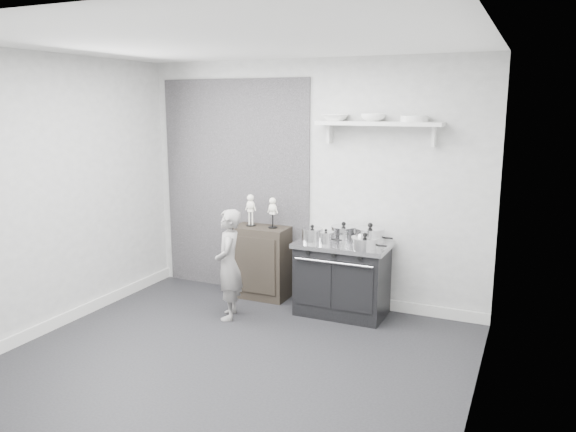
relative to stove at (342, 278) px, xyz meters
name	(u,v)px	position (x,y,z in m)	size (l,w,h in m)	color
ground	(232,361)	(-0.51, -1.48, -0.39)	(4.00, 4.00, 0.00)	black
room_shell	(228,173)	(-0.60, -1.33, 1.24)	(4.02, 3.62, 2.71)	#9F9F9D
wall_shelf	(379,125)	(0.29, 0.20, 1.61)	(1.30, 0.26, 0.24)	silver
stove	(342,278)	(0.00, 0.00, 0.00)	(0.98, 0.61, 0.78)	black
side_cabinet	(261,262)	(-1.03, 0.13, 0.02)	(0.64, 0.38, 0.84)	black
child	(229,264)	(-1.04, -0.59, 0.18)	(0.42, 0.28, 1.16)	gray
pot_front_left	(312,235)	(-0.30, -0.12, 0.47)	(0.31, 0.22, 0.19)	silver
pot_back_left	(344,233)	(-0.04, 0.13, 0.46)	(0.36, 0.27, 0.20)	silver
pot_back_right	(370,235)	(0.27, 0.09, 0.47)	(0.40, 0.31, 0.22)	silver
pot_front_right	(365,243)	(0.29, -0.17, 0.45)	(0.36, 0.28, 0.17)	silver
pot_front_center	(326,238)	(-0.14, -0.14, 0.46)	(0.26, 0.17, 0.17)	silver
skeleton_full	(251,208)	(-1.16, 0.13, 0.65)	(0.12, 0.08, 0.42)	white
skeleton_torso	(273,211)	(-0.88, 0.13, 0.64)	(0.11, 0.07, 0.40)	white
bowl_large	(335,118)	(-0.18, 0.19, 1.68)	(0.28, 0.28, 0.07)	white
bowl_small	(373,117)	(0.23, 0.19, 1.68)	(0.25, 0.25, 0.08)	white
plate_stack	(414,119)	(0.65, 0.19, 1.68)	(0.28, 0.28, 0.06)	silver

